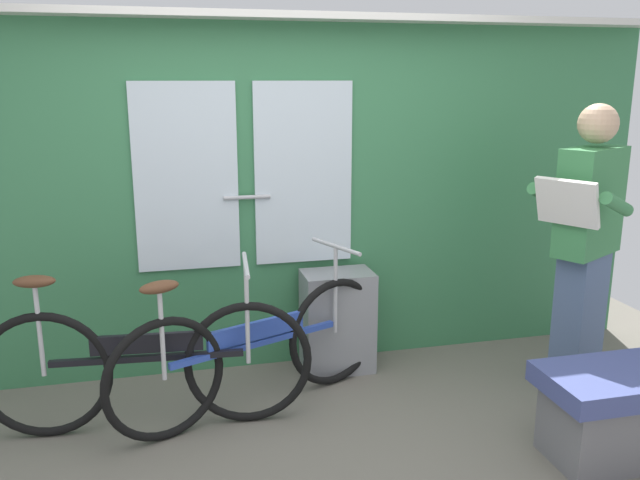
{
  "coord_description": "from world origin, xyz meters",
  "views": [
    {
      "loc": [
        -0.7,
        -2.57,
        1.79
      ],
      "look_at": [
        0.11,
        0.74,
        0.95
      ],
      "focal_mm": 37.09,
      "sensor_mm": 36.0,
      "label": 1
    }
  ],
  "objects_px": {
    "passenger_reading_newspaper": "(586,243)",
    "bicycle_leaning_behind": "(147,364)",
    "bicycle_near_door": "(256,350)",
    "trash_bin_by_wall": "(337,321)",
    "bench_seat_corner": "(614,412)"
  },
  "relations": [
    {
      "from": "passenger_reading_newspaper",
      "to": "bicycle_leaning_behind",
      "type": "bearing_deg",
      "value": -30.8
    },
    {
      "from": "bicycle_near_door",
      "to": "trash_bin_by_wall",
      "type": "distance_m",
      "value": 0.7
    },
    {
      "from": "bicycle_near_door",
      "to": "bicycle_leaning_behind",
      "type": "height_order",
      "value": "bicycle_leaning_behind"
    },
    {
      "from": "bicycle_leaning_behind",
      "to": "bench_seat_corner",
      "type": "relative_size",
      "value": 2.41
    },
    {
      "from": "passenger_reading_newspaper",
      "to": "bench_seat_corner",
      "type": "relative_size",
      "value": 2.36
    },
    {
      "from": "bicycle_leaning_behind",
      "to": "trash_bin_by_wall",
      "type": "height_order",
      "value": "bicycle_leaning_behind"
    },
    {
      "from": "bicycle_near_door",
      "to": "bench_seat_corner",
      "type": "height_order",
      "value": "bicycle_near_door"
    },
    {
      "from": "trash_bin_by_wall",
      "to": "bicycle_near_door",
      "type": "bearing_deg",
      "value": -144.98
    },
    {
      "from": "trash_bin_by_wall",
      "to": "bench_seat_corner",
      "type": "xyz_separation_m",
      "value": [
        1.02,
        -1.29,
        -0.08
      ]
    },
    {
      "from": "trash_bin_by_wall",
      "to": "passenger_reading_newspaper",
      "type": "bearing_deg",
      "value": -22.5
    },
    {
      "from": "bicycle_leaning_behind",
      "to": "trash_bin_by_wall",
      "type": "xyz_separation_m",
      "value": [
        1.14,
        0.48,
        -0.04
      ]
    },
    {
      "from": "bicycle_near_door",
      "to": "bicycle_leaning_behind",
      "type": "xyz_separation_m",
      "value": [
        -0.57,
        -0.08,
        0.01
      ]
    },
    {
      "from": "passenger_reading_newspaper",
      "to": "bench_seat_corner",
      "type": "distance_m",
      "value": 1.02
    },
    {
      "from": "passenger_reading_newspaper",
      "to": "trash_bin_by_wall",
      "type": "xyz_separation_m",
      "value": [
        -1.31,
        0.54,
        -0.56
      ]
    },
    {
      "from": "bicycle_near_door",
      "to": "bench_seat_corner",
      "type": "xyz_separation_m",
      "value": [
        1.59,
        -0.89,
        -0.11
      ]
    }
  ]
}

